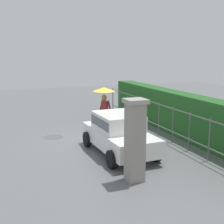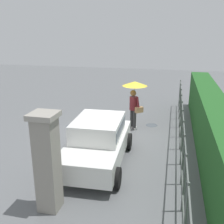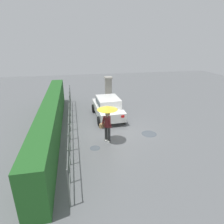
# 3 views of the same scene
# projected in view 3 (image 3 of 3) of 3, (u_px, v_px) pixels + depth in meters

# --- Properties ---
(ground_plane) EXTENTS (40.00, 40.00, 0.00)m
(ground_plane) POSITION_uv_depth(u_px,v_px,m) (115.00, 130.00, 11.91)
(ground_plane) COLOR slate
(car) EXTENTS (3.80, 1.99, 1.48)m
(car) POSITION_uv_depth(u_px,v_px,m) (108.00, 107.00, 13.49)
(car) COLOR white
(car) RESTS_ON ground
(pedestrian) EXTENTS (1.06, 1.06, 2.07)m
(pedestrian) POSITION_uv_depth(u_px,v_px,m) (107.00, 115.00, 9.98)
(pedestrian) COLOR #333333
(pedestrian) RESTS_ON ground
(gate_pillar) EXTENTS (0.60, 0.60, 2.42)m
(gate_pillar) POSITION_uv_depth(u_px,v_px,m) (108.00, 91.00, 15.69)
(gate_pillar) COLOR gray
(gate_pillar) RESTS_ON ground
(fence_section) EXTENTS (11.74, 0.05, 1.50)m
(fence_section) POSITION_uv_depth(u_px,v_px,m) (70.00, 118.00, 11.52)
(fence_section) COLOR #59605B
(fence_section) RESTS_ON ground
(hedge_row) EXTENTS (12.69, 0.90, 1.90)m
(hedge_row) POSITION_uv_depth(u_px,v_px,m) (52.00, 117.00, 11.29)
(hedge_row) COLOR #235B23
(hedge_row) RESTS_ON ground
(puddle_near) EXTENTS (0.89, 0.89, 0.00)m
(puddle_near) POSITION_uv_depth(u_px,v_px,m) (149.00, 134.00, 11.38)
(puddle_near) COLOR #4C545B
(puddle_near) RESTS_ON ground
(puddle_far) EXTENTS (0.53, 0.53, 0.00)m
(puddle_far) POSITION_uv_depth(u_px,v_px,m) (95.00, 148.00, 9.90)
(puddle_far) COLOR #4C545B
(puddle_far) RESTS_ON ground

